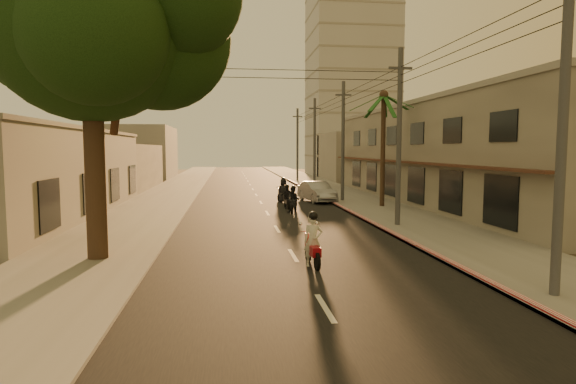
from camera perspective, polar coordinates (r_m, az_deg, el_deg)
name	(u,v)px	position (r m, az deg, el deg)	size (l,w,h in m)	color
ground	(301,269)	(16.19, 1.57, -9.11)	(160.00, 160.00, 0.00)	#383023
road	(261,203)	(35.81, -3.24, -1.26)	(10.00, 140.00, 0.02)	black
sidewalk_right	(359,201)	(37.07, 8.41, -1.01)	(5.00, 140.00, 0.12)	slate
sidewalk_left	(158,203)	(36.10, -15.21, -1.30)	(5.00, 140.00, 0.12)	slate
curb_stripe	(344,209)	(31.65, 6.63, -1.96)	(0.20, 60.00, 0.20)	red
shophouse_row	(453,154)	(37.28, 18.95, 4.33)	(8.80, 34.20, 7.30)	gray
left_building	(27,173)	(31.75, -28.54, 2.00)	(8.20, 24.20, 5.20)	gray
distant_tower	(351,82)	(74.51, 7.46, 12.80)	(12.10, 12.10, 28.00)	#B7B5B2
broadleaf_tree	(103,18)	(18.71, -21.12, 18.69)	(9.60, 8.70, 12.10)	black
palm_tree	(384,101)	(33.33, 11.28, 10.48)	(5.00, 5.00, 8.20)	black
utility_poles	(343,115)	(36.62, 6.56, 9.08)	(1.20, 48.26, 9.00)	#38383A
filler_right	(356,157)	(62.69, 8.09, 4.17)	(8.00, 14.00, 6.00)	gray
filler_left_near	(110,167)	(50.89, -20.30, 2.79)	(8.00, 14.00, 4.40)	gray
filler_left_far	(142,153)	(68.51, -16.90, 4.49)	(8.00, 14.00, 7.00)	gray
scooter_red	(313,242)	(16.40, 2.97, -5.97)	(0.75, 1.92, 1.89)	black
scooter_mid_a	(293,200)	(30.01, 0.65, -0.98)	(1.15, 1.71, 1.73)	black
scooter_mid_b	(287,198)	(32.05, -0.11, -0.69)	(0.97, 1.68, 1.64)	black
scooter_far_a	(283,191)	(35.62, -0.57, 0.09)	(1.19, 1.88, 1.90)	black
parked_car	(317,192)	(36.31, 3.44, 0.03)	(2.41, 4.88, 1.54)	gray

